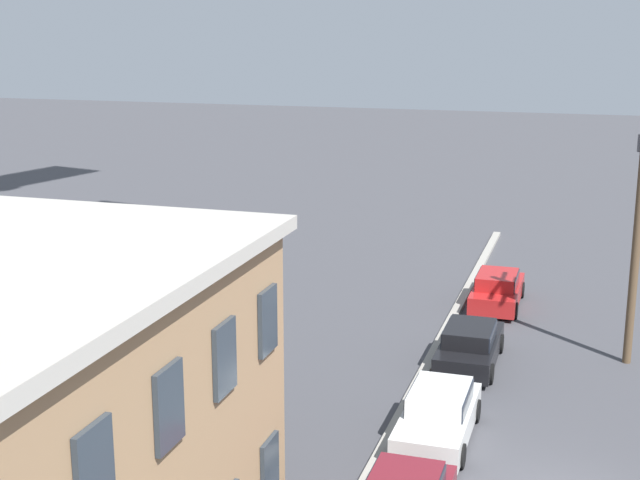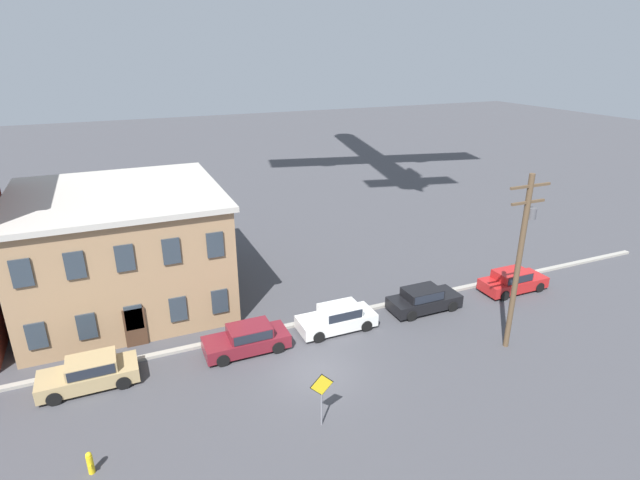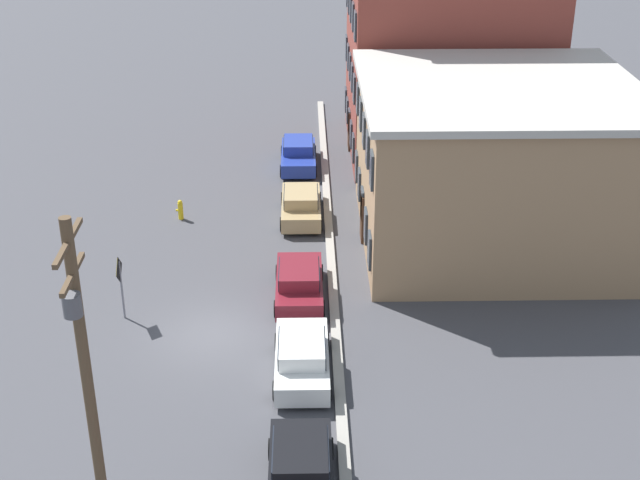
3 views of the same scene
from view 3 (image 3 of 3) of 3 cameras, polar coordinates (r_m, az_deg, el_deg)
The scene contains 12 objects.
ground_plane at distance 33.08m, azimuth -6.85°, elevation -6.01°, with size 200.00×200.00×0.00m, color #424247.
kerb_strip at distance 32.89m, azimuth 1.01°, elevation -5.85°, with size 56.00×0.36×0.16m, color #9E998E.
apartment_corner at distance 49.37m, azimuth 8.13°, elevation 12.90°, with size 11.00×10.77×12.84m.
apartment_midblock at distance 39.28m, azimuth 11.09°, elevation 4.82°, with size 11.83×11.73×7.08m.
car_blue at distance 47.79m, azimuth -1.39°, elevation 5.59°, with size 4.40×1.92×1.43m.
car_tan at distance 41.57m, azimuth -1.22°, elevation 2.35°, with size 4.40×1.92×1.43m.
car_maroon at distance 34.78m, azimuth -1.34°, elevation -2.67°, with size 4.40×1.92×1.43m.
car_white at distance 30.29m, azimuth -1.16°, elevation -7.44°, with size 4.40×1.92×1.43m.
car_black at distance 25.73m, azimuth -1.24°, elevation -14.46°, with size 4.40×1.92×1.43m.
caution_sign at distance 33.81m, azimuth -12.68°, elevation -2.35°, with size 1.06×0.08×2.58m.
utility_pole at distance 22.09m, azimuth -14.74°, elevation -8.41°, with size 2.40×0.44×9.40m.
fire_hydrant at distance 42.09m, azimuth -8.92°, elevation 1.94°, with size 0.24×0.34×0.96m.
Camera 3 is at (27.90, 3.37, 17.46)m, focal length 50.00 mm.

